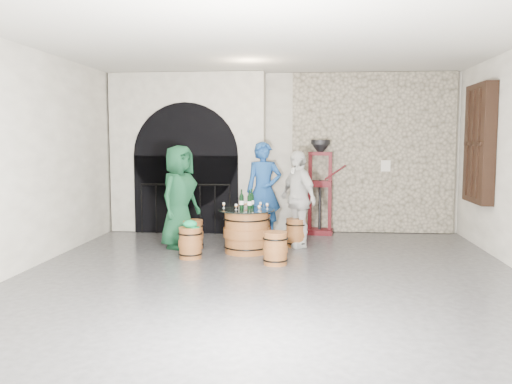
# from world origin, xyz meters

# --- Properties ---
(ground) EXTENTS (8.00, 8.00, 0.00)m
(ground) POSITION_xyz_m (0.00, 0.00, 0.00)
(ground) COLOR #323235
(ground) RESTS_ON ground
(wall_back) EXTENTS (8.00, 0.00, 8.00)m
(wall_back) POSITION_xyz_m (0.00, 4.00, 1.60)
(wall_back) COLOR silver
(wall_back) RESTS_ON ground
(wall_front) EXTENTS (8.00, 0.00, 8.00)m
(wall_front) POSITION_xyz_m (0.00, -4.00, 1.60)
(wall_front) COLOR silver
(wall_front) RESTS_ON ground
(wall_left) EXTENTS (0.00, 8.00, 8.00)m
(wall_left) POSITION_xyz_m (-3.50, 0.00, 1.60)
(wall_left) COLOR silver
(wall_left) RESTS_ON ground
(ceiling) EXTENTS (8.00, 8.00, 0.00)m
(ceiling) POSITION_xyz_m (0.00, 0.00, 3.20)
(ceiling) COLOR beige
(ceiling) RESTS_ON wall_back
(stone_facing_panel) EXTENTS (3.20, 0.12, 3.18)m
(stone_facing_panel) POSITION_xyz_m (1.80, 3.94, 1.60)
(stone_facing_panel) COLOR #AC9F89
(stone_facing_panel) RESTS_ON ground
(arched_opening) EXTENTS (3.10, 0.60, 3.19)m
(arched_opening) POSITION_xyz_m (-1.90, 3.74, 1.58)
(arched_opening) COLOR silver
(arched_opening) RESTS_ON ground
(shuttered_window) EXTENTS (0.23, 1.10, 2.00)m
(shuttered_window) POSITION_xyz_m (3.38, 2.40, 1.80)
(shuttered_window) COLOR black
(shuttered_window) RESTS_ON wall_right
(barrel_table) EXTENTS (0.93, 0.93, 0.72)m
(barrel_table) POSITION_xyz_m (-0.49, 1.74, 0.36)
(barrel_table) COLOR brown
(barrel_table) RESTS_ON ground
(barrel_stool_left) EXTENTS (0.39, 0.39, 0.50)m
(barrel_stool_left) POSITION_xyz_m (-1.45, 1.97, 0.25)
(barrel_stool_left) COLOR brown
(barrel_stool_left) RESTS_ON ground
(barrel_stool_far) EXTENTS (0.39, 0.39, 0.50)m
(barrel_stool_far) POSITION_xyz_m (-0.34, 2.72, 0.25)
(barrel_stool_far) COLOR brown
(barrel_stool_far) RESTS_ON ground
(barrel_stool_right) EXTENTS (0.39, 0.39, 0.50)m
(barrel_stool_right) POSITION_xyz_m (0.32, 2.31, 0.25)
(barrel_stool_right) COLOR brown
(barrel_stool_right) RESTS_ON ground
(barrel_stool_near_right) EXTENTS (0.39, 0.39, 0.50)m
(barrel_stool_near_right) POSITION_xyz_m (0.04, 0.91, 0.25)
(barrel_stool_near_right) COLOR brown
(barrel_stool_near_right) RESTS_ON ground
(barrel_stool_near_left) EXTENTS (0.39, 0.39, 0.50)m
(barrel_stool_near_left) POSITION_xyz_m (-1.32, 1.22, 0.25)
(barrel_stool_near_left) COLOR brown
(barrel_stool_near_left) RESTS_ON ground
(green_cap) EXTENTS (0.26, 0.22, 0.12)m
(green_cap) POSITION_xyz_m (-1.32, 1.22, 0.55)
(green_cap) COLOR #0C8C4E
(green_cap) RESTS_ON barrel_stool_near_left
(person_green) EXTENTS (0.86, 1.02, 1.77)m
(person_green) POSITION_xyz_m (-1.68, 2.03, 0.89)
(person_green) COLOR #113D24
(person_green) RESTS_ON ground
(person_blue) EXTENTS (0.74, 0.56, 1.83)m
(person_blue) POSITION_xyz_m (-0.30, 2.96, 0.91)
(person_blue) COLOR navy
(person_blue) RESTS_ON ground
(person_white) EXTENTS (0.89, 1.05, 1.68)m
(person_white) POSITION_xyz_m (0.34, 2.32, 0.84)
(person_white) COLOR silver
(person_white) RESTS_ON ground
(wine_bottle_left) EXTENTS (0.08, 0.08, 0.32)m
(wine_bottle_left) POSITION_xyz_m (-0.58, 1.82, 0.85)
(wine_bottle_left) COLOR black
(wine_bottle_left) RESTS_ON barrel_table
(wine_bottle_center) EXTENTS (0.08, 0.08, 0.32)m
(wine_bottle_center) POSITION_xyz_m (-0.44, 1.75, 0.85)
(wine_bottle_center) COLOR black
(wine_bottle_center) RESTS_ON barrel_table
(wine_bottle_right) EXTENTS (0.08, 0.08, 0.32)m
(wine_bottle_right) POSITION_xyz_m (-0.42, 1.92, 0.85)
(wine_bottle_right) COLOR black
(wine_bottle_right) RESTS_ON barrel_table
(tasting_glass_a) EXTENTS (0.05, 0.05, 0.10)m
(tasting_glass_a) POSITION_xyz_m (-0.65, 1.68, 0.77)
(tasting_glass_a) COLOR #C66C26
(tasting_glass_a) RESTS_ON barrel_table
(tasting_glass_b) EXTENTS (0.05, 0.05, 0.10)m
(tasting_glass_b) POSITION_xyz_m (-0.15, 1.82, 0.77)
(tasting_glass_b) COLOR #C66C26
(tasting_glass_b) RESTS_ON barrel_table
(tasting_glass_c) EXTENTS (0.05, 0.05, 0.10)m
(tasting_glass_c) POSITION_xyz_m (-0.54, 2.07, 0.77)
(tasting_glass_c) COLOR #C66C26
(tasting_glass_c) RESTS_ON barrel_table
(tasting_glass_d) EXTENTS (0.05, 0.05, 0.10)m
(tasting_glass_d) POSITION_xyz_m (-0.28, 1.97, 0.77)
(tasting_glass_d) COLOR #C66C26
(tasting_glass_d) RESTS_ON barrel_table
(tasting_glass_e) EXTENTS (0.05, 0.05, 0.10)m
(tasting_glass_e) POSITION_xyz_m (-0.26, 1.53, 0.77)
(tasting_glass_e) COLOR #C66C26
(tasting_glass_e) RESTS_ON barrel_table
(tasting_glass_f) EXTENTS (0.05, 0.05, 0.10)m
(tasting_glass_f) POSITION_xyz_m (-0.89, 1.86, 0.77)
(tasting_glass_f) COLOR #C66C26
(tasting_glass_f) RESTS_ON barrel_table
(side_barrel) EXTENTS (0.47, 0.47, 0.62)m
(side_barrel) POSITION_xyz_m (-0.61, 3.12, 0.31)
(side_barrel) COLOR brown
(side_barrel) RESTS_ON ground
(corking_press) EXTENTS (0.78, 0.47, 1.86)m
(corking_press) POSITION_xyz_m (0.76, 3.63, 1.08)
(corking_press) COLOR #520D15
(corking_press) RESTS_ON ground
(control_box) EXTENTS (0.18, 0.10, 0.22)m
(control_box) POSITION_xyz_m (2.05, 3.86, 1.35)
(control_box) COLOR silver
(control_box) RESTS_ON wall_back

